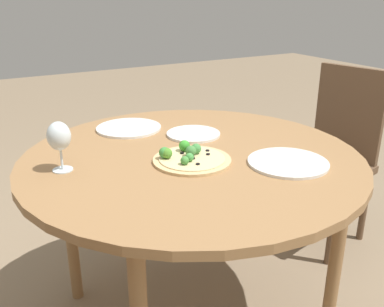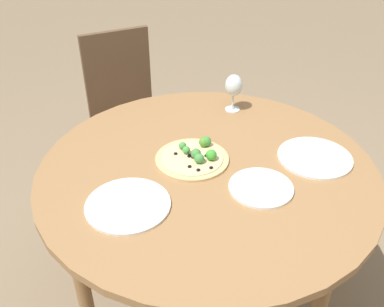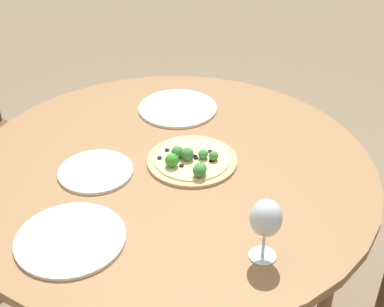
% 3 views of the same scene
% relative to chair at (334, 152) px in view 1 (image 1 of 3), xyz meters
% --- Properties ---
extents(dining_table, '(1.25, 1.25, 0.76)m').
position_rel_chair_xyz_m(dining_table, '(1.01, 0.22, 0.19)').
color(dining_table, olive).
rests_on(dining_table, ground_plane).
extents(chair, '(0.48, 0.48, 0.95)m').
position_rel_chair_xyz_m(chair, '(0.00, 0.00, 0.00)').
color(chair, brown).
rests_on(chair, ground_plane).
extents(pizza, '(0.28, 0.28, 0.05)m').
position_rel_chair_xyz_m(pizza, '(1.05, 0.28, 0.27)').
color(pizza, tan).
rests_on(pizza, dining_table).
extents(wine_glass, '(0.08, 0.08, 0.17)m').
position_rel_chair_xyz_m(wine_glass, '(1.46, 0.14, 0.37)').
color(wine_glass, silver).
rests_on(wine_glass, dining_table).
extents(plate_near, '(0.28, 0.28, 0.01)m').
position_rel_chair_xyz_m(plate_near, '(1.10, -0.18, 0.26)').
color(plate_near, silver).
rests_on(plate_near, dining_table).
extents(plate_far, '(0.28, 0.28, 0.01)m').
position_rel_chair_xyz_m(plate_far, '(0.76, 0.47, 0.26)').
color(plate_far, silver).
rests_on(plate_far, dining_table).
extents(plate_side, '(0.22, 0.22, 0.01)m').
position_rel_chair_xyz_m(plate_side, '(0.89, 0.03, 0.26)').
color(plate_side, silver).
rests_on(plate_side, dining_table).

